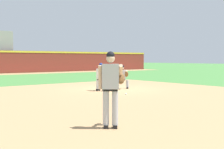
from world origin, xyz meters
The scene contains 7 objects.
ground_plane centered at (0.00, 0.00, 0.00)m, with size 160.00×160.00×0.00m, color #47843D.
infield_dirt_patch centered at (-3.10, -3.73, 0.00)m, with size 18.00×18.00×0.01m, color tan.
first_base_bag centered at (0.00, 0.00, 0.04)m, with size 0.38×0.38×0.09m, color white.
baseball centered at (-1.30, -2.49, 0.04)m, with size 0.07×0.07×0.07m, color white.
pitcher centered at (-6.17, -7.44, 1.06)m, with size 0.85×0.54×1.86m.
first_baseman centered at (0.48, -0.20, 0.73)m, with size 0.71×1.09×1.34m.
baserunner centered at (-1.13, -0.35, 0.79)m, with size 0.56×0.66×1.46m.
Camera 1 is at (-10.87, -13.26, 1.69)m, focal length 50.00 mm.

